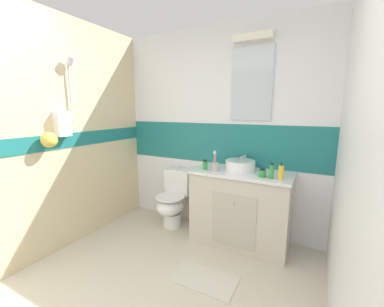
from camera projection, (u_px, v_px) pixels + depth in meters
ground_plane at (165, 282)px, 2.19m from camera, size 3.20×3.48×0.04m
wall_back_tiled at (219, 131)px, 3.04m from camera, size 3.20×0.20×2.50m
wall_left_shower_alcove at (58, 135)px, 2.58m from camera, size 0.27×3.48×2.50m
wall_right_plain at (363, 160)px, 1.34m from camera, size 0.10×3.48×2.50m
vanity_cabinet at (241, 207)px, 2.74m from camera, size 1.08×0.54×0.85m
sink_basin at (240, 165)px, 2.69m from camera, size 0.33×0.37×0.15m
toilet at (173, 200)px, 3.18m from camera, size 0.37×0.50×0.75m
toothbrush_cup at (215, 166)px, 2.66m from camera, size 0.08×0.08×0.23m
soap_dispenser at (281, 172)px, 2.34m from camera, size 0.05×0.05×0.18m
lotion_bottle_short at (205, 165)px, 2.73m from camera, size 0.06×0.06×0.11m
deodorant_spray_can at (272, 171)px, 2.37m from camera, size 0.05×0.05×0.16m
hair_gel_jar at (262, 173)px, 2.44m from camera, size 0.08×0.08×0.09m
bath_mat at (204, 279)px, 2.19m from camera, size 0.59×0.33×0.01m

